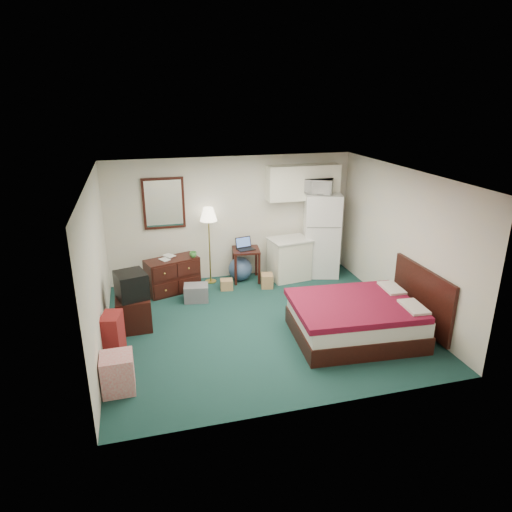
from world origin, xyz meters
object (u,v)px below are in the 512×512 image
object	(u,v)px
kitchen_counter	(289,259)
bed	(355,320)
floor_lamp	(209,246)
fridge	(321,234)
dresser	(172,275)
desk	(246,265)
tv_stand	(134,312)
suitcase	(113,336)

from	to	relation	value
kitchen_counter	bed	world-z (taller)	kitchen_counter
floor_lamp	fridge	xyz separation A→B (m)	(2.34, -0.13, 0.09)
dresser	bed	distance (m)	3.64
bed	desk	bearing A→B (deg)	116.23
tv_stand	suitcase	size ratio (longest dim) A/B	0.89
dresser	tv_stand	xyz separation A→B (m)	(-0.75, -1.30, -0.07)
desk	floor_lamp	bearing A→B (deg)	179.95
desk	bed	bearing A→B (deg)	-60.37
dresser	bed	size ratio (longest dim) A/B	0.53
bed	suitcase	distance (m)	3.69
desk	fridge	bearing A→B (deg)	6.28
kitchen_counter	bed	size ratio (longest dim) A/B	0.44
desk	bed	xyz separation A→B (m)	(1.10, -2.72, -0.04)
floor_lamp	tv_stand	distance (m)	2.27
fridge	bed	xyz separation A→B (m)	(-0.51, -2.68, -0.57)
kitchen_counter	tv_stand	distance (m)	3.43
floor_lamp	kitchen_counter	distance (m)	1.67
desk	fridge	size ratio (longest dim) A/B	0.39
kitchen_counter	bed	bearing A→B (deg)	-93.30
dresser	kitchen_counter	world-z (taller)	kitchen_counter
kitchen_counter	suitcase	size ratio (longest dim) A/B	1.23
bed	kitchen_counter	bearing A→B (deg)	98.98
bed	tv_stand	distance (m)	3.58
dresser	suitcase	size ratio (longest dim) A/B	1.48
floor_lamp	desk	bearing A→B (deg)	-7.65
floor_lamp	suitcase	xyz separation A→B (m)	(-1.83, -2.41, -0.44)
tv_stand	dresser	bearing A→B (deg)	58.46
dresser	desk	bearing A→B (deg)	-10.78
fridge	suitcase	bearing A→B (deg)	-135.93
fridge	floor_lamp	bearing A→B (deg)	-167.85
fridge	bed	world-z (taller)	fridge
floor_lamp	fridge	world-z (taller)	fridge
dresser	floor_lamp	bearing A→B (deg)	2.24
floor_lamp	tv_stand	xyz separation A→B (m)	(-1.54, -1.59, -0.51)
floor_lamp	kitchen_counter	bearing A→B (deg)	-8.01
desk	suitcase	bearing A→B (deg)	-130.30
kitchen_counter	suitcase	bearing A→B (deg)	-155.69
dresser	fridge	xyz separation A→B (m)	(3.13, 0.16, 0.53)
fridge	tv_stand	xyz separation A→B (m)	(-3.88, -1.45, -0.60)
bed	suitcase	world-z (taller)	suitcase
fridge	suitcase	xyz separation A→B (m)	(-4.17, -2.28, -0.54)
floor_lamp	kitchen_counter	size ratio (longest dim) A/B	1.88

